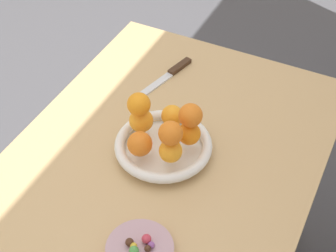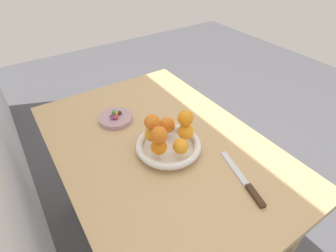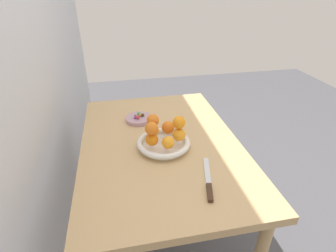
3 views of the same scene
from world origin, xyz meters
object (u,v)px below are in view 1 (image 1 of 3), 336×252
Objects in this scene: orange_1 at (189,134)px; orange_7 at (139,104)px; candy_dish at (140,250)px; orange_2 at (172,116)px; knife at (167,76)px; candy_ball_1 at (151,245)px; candy_ball_2 at (148,248)px; fruit_bowl at (163,146)px; orange_5 at (171,133)px; candy_ball_3 at (134,246)px; orange_0 at (171,151)px; orange_4 at (140,144)px; candy_ball_4 at (129,242)px; orange_6 at (191,115)px; dining_table at (157,189)px; candy_ball_0 at (134,251)px; candy_ball_5 at (146,239)px; orange_3 at (141,121)px.

orange_1 is 0.98× the size of orange_7.
candy_dish is 0.37m from orange_2.
orange_2 is 0.25m from knife.
candy_ball_2 is (0.01, -0.00, 0.00)m from candy_ball_1.
candy_ball_2 is (0.35, 0.11, -0.04)m from orange_2.
candy_ball_1 reaches higher than candy_dish.
fruit_bowl is 0.97× the size of knife.
fruit_bowl is 4.25× the size of orange_5.
candy_ball_3 is (0.30, 0.15, -0.10)m from orange_7.
orange_0 is 0.37m from knife.
candy_ball_2 is at bearing 30.98° from orange_7.
orange_4 is at bearing -148.31° from candy_ball_2.
fruit_bowl is 0.30m from candy_ball_4.
candy_ball_1 is at bearing 9.43° from orange_6.
dining_table is 51.44× the size of candy_ball_0.
orange_0 is 0.07m from orange_1.
orange_2 is 2.66× the size of candy_ball_5.
orange_5 is 0.08m from orange_6.
dining_table is 0.12m from fruit_bowl.
orange_6 reaches higher than orange_5.
candy_ball_2 is at bearing 131.01° from candy_ball_0.
orange_0 is (-0.24, -0.04, 0.06)m from candy_dish.
candy_dish is 0.03m from candy_ball_5.
orange_4 is at bearing -79.87° from orange_0.
orange_0 reaches higher than candy_ball_0.
dining_table is at bearing -77.14° from orange_5.
candy_ball_4 is at bearing -107.44° from candy_ball_3.
orange_4 reaches higher than candy_dish.
candy_ball_5 reaches higher than candy_dish.
candy_ball_4 is at bearing 24.38° from orange_7.
candy_ball_5 reaches higher than knife.
orange_1 is 3.83× the size of candy_ball_2.
orange_3 is 0.24× the size of knife.
candy_ball_5 is at bearing 30.11° from orange_3.
candy_ball_0 is 0.04m from candy_ball_1.
orange_0 is 0.25m from candy_ball_2.
fruit_bowl is at bearing 150.79° from orange_4.
orange_1 is at bearing 166.75° from orange_5.
orange_4 is at bearing -156.88° from candy_ball_4.
candy_ball_1 is at bearing 140.74° from candy_ball_0.
dining_table is at bearing -166.25° from candy_ball_4.
orange_6 is at bearing -175.60° from candy_ball_0.
candy_ball_3 is (0.01, -0.01, 0.02)m from candy_dish.
candy_ball_0 is at bearing 13.90° from orange_2.
orange_3 is at bearing -153.92° from orange_4.
orange_4 is 0.25m from candy_ball_5.
candy_ball_2 is 0.96× the size of candy_ball_3.
orange_1 reaches higher than candy_ball_0.
orange_7 is at bearing -127.78° from dining_table.
orange_1 is (-0.03, 0.06, 0.05)m from fruit_bowl.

